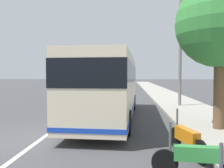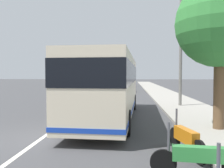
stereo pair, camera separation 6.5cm
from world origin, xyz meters
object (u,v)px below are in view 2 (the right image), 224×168
(car_far_distant, at_px, (125,86))
(car_ahead_same_lane, at_px, (98,83))
(coach_bus, at_px, (109,83))
(car_oncoming, at_px, (92,86))
(utility_pole, at_px, (181,49))
(motorcycle_far_end, at_px, (186,139))
(motorcycle_nearest_curb, at_px, (199,158))
(roadside_tree_near_camera, at_px, (220,24))
(car_side_street, at_px, (129,83))

(car_far_distant, height_order, car_ahead_same_lane, car_far_distant)
(coach_bus, height_order, car_oncoming, coach_bus)
(car_far_distant, xyz_separation_m, utility_pole, (-15.36, -4.36, 3.46))
(motorcycle_far_end, bearing_deg, motorcycle_nearest_curb, 162.70)
(car_oncoming, distance_m, car_far_distant, 5.00)
(coach_bus, relative_size, motorcycle_nearest_curb, 4.97)
(roadside_tree_near_camera, height_order, utility_pole, utility_pole)
(coach_bus, xyz_separation_m, utility_pole, (4.75, -4.65, 2.31))
(coach_bus, relative_size, car_side_street, 2.39)
(coach_bus, distance_m, motorcycle_nearest_curb, 7.72)
(car_oncoming, xyz_separation_m, utility_pole, (-16.92, -9.11, 3.47))
(coach_bus, distance_m, roadside_tree_near_camera, 5.92)
(coach_bus, distance_m, motorcycle_far_end, 6.34)
(motorcycle_nearest_curb, bearing_deg, car_oncoming, -70.39)
(motorcycle_far_end, distance_m, utility_pole, 11.12)
(motorcycle_far_end, height_order, car_ahead_same_lane, car_ahead_same_lane)
(car_side_street, bearing_deg, car_oncoming, 162.60)
(motorcycle_nearest_curb, bearing_deg, motorcycle_far_end, -86.81)
(car_far_distant, bearing_deg, roadside_tree_near_camera, -172.82)
(utility_pole, bearing_deg, car_ahead_same_lane, 19.69)
(motorcycle_far_end, height_order, car_side_street, car_side_street)
(motorcycle_nearest_curb, xyz_separation_m, car_ahead_same_lane, (38.40, 7.50, 0.23))
(utility_pole, bearing_deg, car_side_street, 7.27)
(car_oncoming, bearing_deg, coach_bus, 11.19)
(car_ahead_same_lane, bearing_deg, motorcycle_nearest_curb, 6.79)
(car_ahead_same_lane, bearing_deg, car_far_distant, 20.44)
(car_side_street, relative_size, roadside_tree_near_camera, 0.73)
(car_ahead_same_lane, bearing_deg, car_oncoming, -1.97)
(utility_pole, bearing_deg, car_oncoming, 28.31)
(utility_pole, bearing_deg, coach_bus, 135.59)
(motorcycle_nearest_curb, xyz_separation_m, car_oncoming, (28.78, 7.12, 0.25))
(motorcycle_nearest_curb, bearing_deg, car_ahead_same_lane, -73.23)
(roadside_tree_near_camera, xyz_separation_m, utility_pole, (7.35, 0.04, -0.19))
(motorcycle_nearest_curb, relative_size, car_far_distant, 0.48)
(motorcycle_far_end, distance_m, car_far_distant, 25.78)
(motorcycle_far_end, xyz_separation_m, car_oncoming, (27.22, 7.19, 0.24))
(motorcycle_far_end, relative_size, car_oncoming, 0.44)
(car_ahead_same_lane, bearing_deg, car_side_street, 122.06)
(car_side_street, distance_m, car_oncoming, 14.68)
(roadside_tree_near_camera, distance_m, utility_pole, 7.35)
(car_oncoming, distance_m, roadside_tree_near_camera, 26.19)
(roadside_tree_near_camera, relative_size, utility_pole, 0.74)
(car_oncoming, relative_size, roadside_tree_near_camera, 0.76)
(motorcycle_far_end, bearing_deg, utility_pole, -25.36)
(motorcycle_far_end, xyz_separation_m, roadside_tree_near_camera, (2.96, -1.97, 3.89))
(motorcycle_nearest_curb, bearing_deg, car_far_distant, -79.33)
(utility_pole, bearing_deg, motorcycle_nearest_curb, 170.45)
(motorcycle_far_end, bearing_deg, car_ahead_same_lane, -3.16)
(motorcycle_far_end, height_order, utility_pole, utility_pole)
(roadside_tree_near_camera, bearing_deg, motorcycle_nearest_curb, 155.69)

